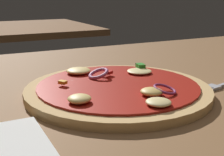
{
  "coord_description": "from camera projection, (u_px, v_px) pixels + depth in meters",
  "views": [
    {
      "loc": [
        -0.16,
        -0.36,
        0.18
      ],
      "look_at": [
        0.05,
        0.06,
        0.05
      ],
      "focal_mm": 49.84,
      "sensor_mm": 36.0,
      "label": 1
    }
  ],
  "objects": [
    {
      "name": "dining_table",
      "position": [
        100.0,
        115.0,
        0.43
      ],
      "size": [
        1.38,
        0.88,
        0.03
      ],
      "color": "brown",
      "rests_on": "ground"
    },
    {
      "name": "pizza",
      "position": [
        118.0,
        89.0,
        0.47
      ],
      "size": [
        0.28,
        0.28,
        0.03
      ],
      "color": "tan",
      "rests_on": "dining_table"
    },
    {
      "name": "fork",
      "position": [
        224.0,
        84.0,
        0.52
      ],
      "size": [
        0.16,
        0.04,
        0.01
      ],
      "color": "silver",
      "rests_on": "dining_table"
    }
  ]
}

